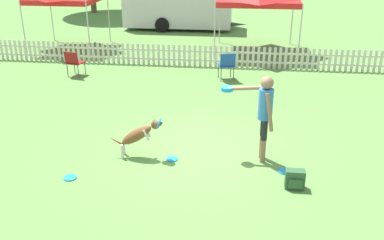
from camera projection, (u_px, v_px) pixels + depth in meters
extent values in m
plane|color=#5B8C42|center=(203.00, 151.00, 9.08)|extent=(240.00, 240.00, 0.00)
cylinder|color=#8C664C|center=(263.00, 151.00, 8.52)|extent=(0.11, 0.11, 0.50)
cylinder|color=black|center=(264.00, 130.00, 8.35)|extent=(0.12, 0.12, 0.41)
cylinder|color=#8C664C|center=(262.00, 146.00, 8.71)|extent=(0.11, 0.11, 0.50)
cylinder|color=black|center=(263.00, 126.00, 8.53)|extent=(0.12, 0.12, 0.41)
cylinder|color=#3372BF|center=(266.00, 104.00, 8.24)|extent=(0.30, 0.30, 0.62)
sphere|color=#8C664C|center=(267.00, 83.00, 8.07)|extent=(0.25, 0.25, 0.25)
cylinder|color=#8C664C|center=(270.00, 112.00, 8.08)|extent=(0.22, 0.17, 0.75)
cylinder|color=#8C664C|center=(246.00, 88.00, 8.35)|extent=(0.76, 0.10, 0.14)
cylinder|color=#1E8CD8|center=(227.00, 90.00, 8.43)|extent=(0.24, 0.24, 0.02)
cylinder|color=#1E8CD8|center=(227.00, 89.00, 8.42)|extent=(0.24, 0.24, 0.02)
cylinder|color=#1E8CD8|center=(227.00, 88.00, 8.41)|extent=(0.24, 0.24, 0.02)
ellipsoid|color=brown|center=(137.00, 135.00, 8.64)|extent=(0.73, 0.31, 0.56)
ellipsoid|color=silver|center=(137.00, 137.00, 8.66)|extent=(0.38, 0.17, 0.28)
sphere|color=brown|center=(155.00, 125.00, 8.53)|extent=(0.18, 0.18, 0.18)
cone|color=brown|center=(159.00, 123.00, 8.51)|extent=(0.16, 0.11, 0.15)
cylinder|color=#1E8CD8|center=(159.00, 123.00, 8.51)|extent=(0.16, 0.25, 0.22)
cone|color=brown|center=(154.00, 120.00, 8.55)|extent=(0.05, 0.05, 0.08)
cone|color=brown|center=(153.00, 123.00, 8.46)|extent=(0.05, 0.05, 0.08)
cylinder|color=silver|center=(124.00, 148.00, 8.87)|extent=(0.06, 0.06, 0.30)
cylinder|color=silver|center=(122.00, 152.00, 8.71)|extent=(0.06, 0.06, 0.30)
cylinder|color=silver|center=(147.00, 132.00, 8.69)|extent=(0.15, 0.06, 0.24)
cylinder|color=silver|center=(146.00, 135.00, 8.54)|extent=(0.15, 0.06, 0.24)
cone|color=brown|center=(116.00, 141.00, 8.72)|extent=(0.33, 0.08, 0.22)
cylinder|color=#1E8CD8|center=(172.00, 159.00, 8.71)|extent=(0.24, 0.24, 0.02)
cylinder|color=#1E8CD8|center=(284.00, 171.00, 8.25)|extent=(0.24, 0.24, 0.02)
cylinder|color=#1E8CD8|center=(70.00, 178.00, 8.03)|extent=(0.24, 0.24, 0.02)
cube|color=#2D5633|center=(295.00, 179.00, 7.66)|extent=(0.34, 0.18, 0.36)
cube|color=#2D5633|center=(295.00, 184.00, 7.58)|extent=(0.24, 0.04, 0.18)
cube|color=beige|center=(221.00, 61.00, 14.82)|extent=(18.47, 0.04, 0.06)
cube|color=beige|center=(221.00, 52.00, 14.69)|extent=(18.47, 0.04, 0.06)
cube|color=beige|center=(2.00, 50.00, 15.65)|extent=(0.09, 0.02, 0.75)
cube|color=beige|center=(6.00, 50.00, 15.63)|extent=(0.09, 0.02, 0.75)
cube|color=beige|center=(11.00, 50.00, 15.61)|extent=(0.09, 0.02, 0.75)
cube|color=beige|center=(16.00, 50.00, 15.59)|extent=(0.09, 0.02, 0.75)
cube|color=beige|center=(21.00, 50.00, 15.57)|extent=(0.09, 0.02, 0.75)
cube|color=beige|center=(25.00, 51.00, 15.55)|extent=(0.09, 0.02, 0.75)
cube|color=beige|center=(30.00, 51.00, 15.53)|extent=(0.09, 0.02, 0.75)
cube|color=beige|center=(35.00, 51.00, 15.51)|extent=(0.09, 0.02, 0.75)
cube|color=beige|center=(40.00, 51.00, 15.49)|extent=(0.09, 0.02, 0.75)
cube|color=beige|center=(45.00, 51.00, 15.47)|extent=(0.09, 0.02, 0.75)
cube|color=beige|center=(49.00, 51.00, 15.45)|extent=(0.09, 0.02, 0.75)
cube|color=beige|center=(54.00, 51.00, 15.43)|extent=(0.09, 0.02, 0.75)
cube|color=beige|center=(59.00, 52.00, 15.41)|extent=(0.09, 0.02, 0.75)
cube|color=beige|center=(64.00, 52.00, 15.39)|extent=(0.09, 0.02, 0.75)
cube|color=beige|center=(69.00, 52.00, 15.37)|extent=(0.09, 0.02, 0.75)
cube|color=beige|center=(74.00, 52.00, 15.35)|extent=(0.09, 0.02, 0.75)
cube|color=beige|center=(79.00, 52.00, 15.33)|extent=(0.09, 0.02, 0.75)
cube|color=beige|center=(83.00, 52.00, 15.31)|extent=(0.09, 0.02, 0.75)
cube|color=beige|center=(88.00, 53.00, 15.29)|extent=(0.09, 0.02, 0.75)
cube|color=beige|center=(93.00, 53.00, 15.27)|extent=(0.09, 0.02, 0.75)
cube|color=beige|center=(98.00, 53.00, 15.25)|extent=(0.09, 0.02, 0.75)
cube|color=beige|center=(103.00, 53.00, 15.23)|extent=(0.09, 0.02, 0.75)
cube|color=beige|center=(108.00, 53.00, 15.21)|extent=(0.09, 0.02, 0.75)
cube|color=beige|center=(113.00, 53.00, 15.19)|extent=(0.09, 0.02, 0.75)
cube|color=beige|center=(118.00, 53.00, 15.17)|extent=(0.09, 0.02, 0.75)
cube|color=beige|center=(123.00, 54.00, 15.14)|extent=(0.09, 0.02, 0.75)
cube|color=beige|center=(128.00, 54.00, 15.12)|extent=(0.09, 0.02, 0.75)
cube|color=beige|center=(133.00, 54.00, 15.10)|extent=(0.09, 0.02, 0.75)
cube|color=beige|center=(138.00, 54.00, 15.08)|extent=(0.09, 0.02, 0.75)
cube|color=beige|center=(143.00, 54.00, 15.06)|extent=(0.09, 0.02, 0.75)
cube|color=beige|center=(148.00, 54.00, 15.04)|extent=(0.09, 0.02, 0.75)
cube|color=beige|center=(154.00, 55.00, 15.02)|extent=(0.09, 0.02, 0.75)
cube|color=beige|center=(159.00, 55.00, 15.00)|extent=(0.09, 0.02, 0.75)
cube|color=beige|center=(164.00, 55.00, 14.98)|extent=(0.09, 0.02, 0.75)
cube|color=beige|center=(169.00, 55.00, 14.96)|extent=(0.09, 0.02, 0.75)
cube|color=beige|center=(174.00, 55.00, 14.94)|extent=(0.09, 0.02, 0.75)
cube|color=beige|center=(179.00, 55.00, 14.92)|extent=(0.09, 0.02, 0.75)
cube|color=beige|center=(184.00, 56.00, 14.90)|extent=(0.09, 0.02, 0.75)
cube|color=beige|center=(190.00, 56.00, 14.88)|extent=(0.09, 0.02, 0.75)
cube|color=beige|center=(195.00, 56.00, 14.86)|extent=(0.09, 0.02, 0.75)
cube|color=beige|center=(200.00, 56.00, 14.84)|extent=(0.09, 0.02, 0.75)
cube|color=beige|center=(205.00, 56.00, 14.82)|extent=(0.09, 0.02, 0.75)
cube|color=beige|center=(211.00, 56.00, 14.80)|extent=(0.09, 0.02, 0.75)
cube|color=beige|center=(216.00, 57.00, 14.78)|extent=(0.09, 0.02, 0.75)
cube|color=beige|center=(221.00, 57.00, 14.76)|extent=(0.09, 0.02, 0.75)
cube|color=beige|center=(226.00, 57.00, 14.74)|extent=(0.09, 0.02, 0.75)
cube|color=beige|center=(232.00, 57.00, 14.72)|extent=(0.09, 0.02, 0.75)
cube|color=beige|center=(237.00, 57.00, 14.70)|extent=(0.09, 0.02, 0.75)
cube|color=beige|center=(242.00, 57.00, 14.68)|extent=(0.09, 0.02, 0.75)
cube|color=beige|center=(248.00, 58.00, 14.66)|extent=(0.09, 0.02, 0.75)
cube|color=beige|center=(253.00, 58.00, 14.64)|extent=(0.09, 0.02, 0.75)
cube|color=beige|center=(258.00, 58.00, 14.62)|extent=(0.09, 0.02, 0.75)
cube|color=beige|center=(264.00, 58.00, 14.60)|extent=(0.09, 0.02, 0.75)
cube|color=beige|center=(269.00, 58.00, 14.58)|extent=(0.09, 0.02, 0.75)
cube|color=beige|center=(275.00, 58.00, 14.56)|extent=(0.09, 0.02, 0.75)
cube|color=beige|center=(280.00, 59.00, 14.54)|extent=(0.09, 0.02, 0.75)
cube|color=beige|center=(286.00, 59.00, 14.51)|extent=(0.09, 0.02, 0.75)
cube|color=beige|center=(291.00, 59.00, 14.49)|extent=(0.09, 0.02, 0.75)
cube|color=beige|center=(297.00, 59.00, 14.47)|extent=(0.09, 0.02, 0.75)
cube|color=beige|center=(302.00, 59.00, 14.45)|extent=(0.09, 0.02, 0.75)
cube|color=beige|center=(308.00, 59.00, 14.43)|extent=(0.09, 0.02, 0.75)
cube|color=beige|center=(313.00, 60.00, 14.41)|extent=(0.09, 0.02, 0.75)
cube|color=beige|center=(319.00, 60.00, 14.39)|extent=(0.09, 0.02, 0.75)
cube|color=beige|center=(324.00, 60.00, 14.37)|extent=(0.09, 0.02, 0.75)
cube|color=beige|center=(330.00, 60.00, 14.35)|extent=(0.09, 0.02, 0.75)
cube|color=beige|center=(335.00, 60.00, 14.33)|extent=(0.09, 0.02, 0.75)
cube|color=beige|center=(341.00, 60.00, 14.31)|extent=(0.09, 0.02, 0.75)
cube|color=beige|center=(347.00, 61.00, 14.29)|extent=(0.09, 0.02, 0.75)
cube|color=beige|center=(352.00, 61.00, 14.27)|extent=(0.09, 0.02, 0.75)
cube|color=beige|center=(358.00, 61.00, 14.25)|extent=(0.09, 0.02, 0.75)
cube|color=beige|center=(364.00, 61.00, 14.23)|extent=(0.09, 0.02, 0.75)
cube|color=beige|center=(369.00, 61.00, 14.21)|extent=(0.09, 0.02, 0.75)
cube|color=beige|center=(375.00, 61.00, 14.19)|extent=(0.09, 0.02, 0.75)
cube|color=beige|center=(381.00, 62.00, 14.17)|extent=(0.09, 0.02, 0.75)
cylinder|color=#333338|center=(231.00, 70.00, 13.77)|extent=(0.02, 0.02, 0.46)
cylinder|color=#333338|center=(218.00, 71.00, 13.72)|extent=(0.02, 0.02, 0.46)
cylinder|color=#333338|center=(234.00, 74.00, 13.41)|extent=(0.02, 0.02, 0.46)
cylinder|color=#333338|center=(221.00, 74.00, 13.35)|extent=(0.02, 0.02, 0.46)
cube|color=#1E4799|center=(226.00, 65.00, 13.47)|extent=(0.58, 0.58, 0.03)
cube|color=#1E4799|center=(228.00, 60.00, 13.19)|extent=(0.48, 0.22, 0.43)
cylinder|color=#333338|center=(85.00, 68.00, 14.06)|extent=(0.02, 0.02, 0.43)
cylinder|color=#333338|center=(74.00, 67.00, 14.18)|extent=(0.02, 0.02, 0.43)
cylinder|color=#333338|center=(78.00, 71.00, 13.71)|extent=(0.02, 0.02, 0.43)
cylinder|color=#333338|center=(67.00, 70.00, 13.83)|extent=(0.02, 0.02, 0.43)
cube|color=maroon|center=(76.00, 63.00, 13.86)|extent=(0.56, 0.56, 0.03)
cube|color=maroon|center=(71.00, 58.00, 13.60)|extent=(0.48, 0.18, 0.41)
cylinder|color=silver|center=(215.00, 32.00, 15.29)|extent=(0.04, 0.04, 2.09)
cylinder|color=silver|center=(300.00, 34.00, 14.96)|extent=(0.04, 0.04, 2.09)
cylinder|color=silver|center=(220.00, 18.00, 18.03)|extent=(0.04, 0.04, 2.09)
cylinder|color=silver|center=(292.00, 19.00, 17.70)|extent=(0.04, 0.04, 2.09)
cube|color=red|center=(258.00, 0.00, 16.12)|extent=(3.00, 3.00, 0.20)
cylinder|color=silver|center=(23.00, 28.00, 16.09)|extent=(0.04, 0.04, 2.05)
cylinder|color=silver|center=(88.00, 30.00, 15.81)|extent=(0.04, 0.04, 2.05)
cylinder|color=silver|center=(52.00, 17.00, 18.41)|extent=(0.04, 0.04, 2.05)
cylinder|color=silver|center=(109.00, 18.00, 18.12)|extent=(0.04, 0.04, 2.05)
cube|color=silver|center=(179.00, 2.00, 20.81)|extent=(5.15, 2.11, 2.20)
cone|color=#3F3F42|center=(239.00, 24.00, 20.88)|extent=(0.80, 0.20, 0.20)
cylinder|color=black|center=(170.00, 17.00, 22.20)|extent=(0.68, 0.18, 0.68)
cylinder|color=black|center=(162.00, 25.00, 20.28)|extent=(0.68, 0.18, 0.68)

